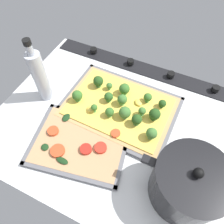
{
  "coord_description": "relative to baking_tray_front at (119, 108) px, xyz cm",
  "views": [
    {
      "loc": [
        -13.11,
        35.34,
        61.28
      ],
      "look_at": [
        3.91,
        -0.83,
        4.12
      ],
      "focal_mm": 34.43,
      "sensor_mm": 36.0,
      "label": 1
    }
  ],
  "objects": [
    {
      "name": "broccoli_pizza",
      "position": [
        -0.46,
        0.04,
        1.74
      ],
      "size": [
        37.15,
        27.01,
        5.86
      ],
      "color": "tan",
      "rests_on": "baking_tray_front"
    },
    {
      "name": "baking_tray_back",
      "position": [
        5.5,
        17.46,
        0.02
      ],
      "size": [
        33.12,
        27.95,
        1.3
      ],
      "color": "slate",
      "rests_on": "ground_plane"
    },
    {
      "name": "baking_tray_front",
      "position": [
        0.0,
        0.0,
        0.0
      ],
      "size": [
        39.62,
        29.48,
        1.3
      ],
      "color": "slate",
      "rests_on": "ground_plane"
    },
    {
      "name": "ground_plane",
      "position": [
        -3.51,
        5.67,
        -1.86
      ],
      "size": [
        84.5,
        63.04,
        3.0
      ],
      "primitive_type": "cube",
      "color": "silver"
    },
    {
      "name": "oil_bottle",
      "position": [
        26.3,
        5.71,
        9.89
      ],
      "size": [
        4.79,
        4.79,
        24.27
      ],
      "color": "#B7BCC6",
      "rests_on": "ground_plane"
    },
    {
      "name": "cooking_pot",
      "position": [
        -27.06,
        18.38,
        6.55
      ],
      "size": [
        25.5,
        18.67,
        16.11
      ],
      "color": "black",
      "rests_on": "ground_plane"
    },
    {
      "name": "veggie_pizza_back",
      "position": [
        5.58,
        17.62,
        0.72
      ],
      "size": [
        30.31,
        25.14,
        1.9
      ],
      "color": "tan",
      "rests_on": "baking_tray_back"
    },
    {
      "name": "stove_control_panel",
      "position": [
        -3.51,
        -22.35,
        0.18
      ],
      "size": [
        81.12,
        7.0,
        2.6
      ],
      "color": "black",
      "rests_on": "ground_plane"
    }
  ]
}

